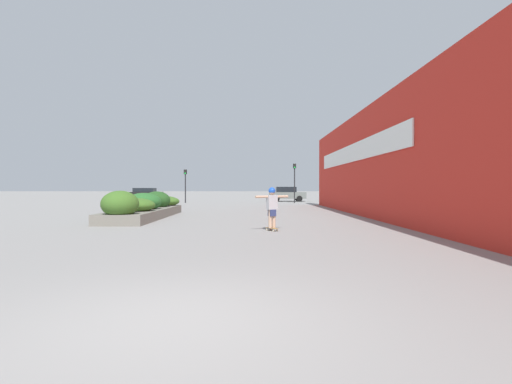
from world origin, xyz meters
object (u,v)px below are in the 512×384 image
skateboard (272,229)px  car_leftmost (144,194)px  traffic_light_left (185,180)px  traffic_light_right (295,176)px  skateboarder (272,203)px  car_center_left (287,194)px  car_center_right (370,194)px

skateboard → car_leftmost: (-13.35, 32.18, 0.70)m
traffic_light_left → traffic_light_right: (10.68, -0.11, 0.34)m
skateboard → skateboarder: skateboarder is taller
car_leftmost → car_center_left: car_center_left is taller
skateboard → car_center_left: size_ratio=0.16×
car_center_left → skateboarder: bearing=-5.9°
car_center_left → car_center_right: bearing=98.3°
car_center_right → traffic_light_left: size_ratio=1.35×
skateboarder → car_center_left: size_ratio=0.37×
skateboard → car_center_right: size_ratio=0.14×
car_leftmost → traffic_light_right: (16.72, -7.22, 1.81)m
skateboard → traffic_light_right: (3.37, 24.96, 2.51)m
skateboarder → traffic_light_right: (3.37, 24.96, 1.62)m
car_center_right → traffic_light_left: 20.47m
skateboarder → traffic_light_right: 25.24m
skateboard → traffic_light_right: traffic_light_right is taller
skateboarder → traffic_light_right: bearing=52.5°
car_leftmost → car_center_right: size_ratio=0.96×
skateboard → car_center_right: (12.41, 30.37, 0.74)m
car_leftmost → car_center_right: car_center_right is taller
skateboard → car_center_left: bearing=54.4°
car_center_right → skateboard: bearing=157.8°
skateboard → traffic_light_right: 25.32m
skateboarder → car_center_left: 29.14m
car_leftmost → car_center_right: 25.82m
skateboarder → car_center_right: bearing=38.0°
car_leftmost → car_center_right: (25.76, -1.81, 0.04)m
car_center_right → traffic_light_right: (-9.03, -5.41, 1.77)m
car_leftmost → skateboard: bearing=-157.5°
skateboarder → traffic_light_right: size_ratio=0.37×
skateboarder → car_leftmost: skateboarder is taller
car_center_left → car_leftmost: bearing=-101.1°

